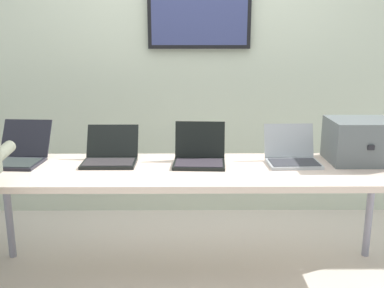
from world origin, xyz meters
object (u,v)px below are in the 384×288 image
at_px(laptop_station_0, 19,153).
at_px(laptop_station_3, 291,154).
at_px(laptop_station_1, 110,154).
at_px(equipment_box, 360,141).
at_px(workbench, 189,176).
at_px(laptop_station_2, 199,154).

distance_m(laptop_station_0, laptop_station_3, 1.78).
xyz_separation_m(laptop_station_0, laptop_station_1, (0.60, -0.01, -0.01)).
bearing_deg(equipment_box, workbench, -172.68).
height_order(laptop_station_0, laptop_station_3, laptop_station_0).
height_order(equipment_box, laptop_station_1, equipment_box).
xyz_separation_m(workbench, equipment_box, (1.11, 0.14, 0.19)).
bearing_deg(laptop_station_1, equipment_box, 0.17).
xyz_separation_m(equipment_box, laptop_station_2, (-1.05, -0.03, -0.08)).
relative_size(workbench, laptop_station_0, 6.46).
bearing_deg(laptop_station_3, workbench, -169.88).
relative_size(workbench, laptop_station_2, 7.95).
distance_m(laptop_station_2, laptop_station_3, 0.60).
height_order(laptop_station_2, laptop_station_3, laptop_station_2).
height_order(equipment_box, laptop_station_2, equipment_box).
xyz_separation_m(laptop_station_1, laptop_station_2, (0.58, -0.03, 0.01)).
bearing_deg(equipment_box, laptop_station_2, -178.31).
height_order(workbench, laptop_station_2, laptop_station_2).
relative_size(laptop_station_0, laptop_station_1, 1.24).
relative_size(laptop_station_1, laptop_station_3, 1.02).
bearing_deg(laptop_station_2, equipment_box, 1.69).
xyz_separation_m(laptop_station_1, laptop_station_3, (1.18, -0.02, 0.00)).
distance_m(workbench, equipment_box, 1.14).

